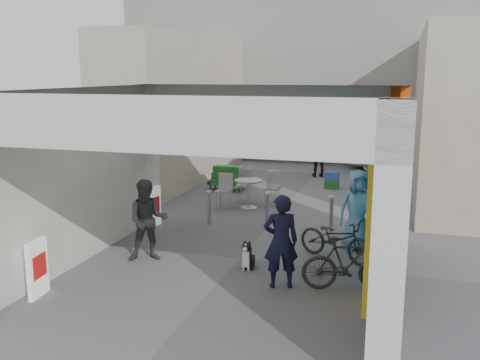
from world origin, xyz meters
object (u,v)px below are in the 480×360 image
(man_back_turned, at_px, (148,220))
(bicycle_front, at_px, (336,239))
(produce_stand, at_px, (227,181))
(man_with_dog, at_px, (281,241))
(man_elderly, at_px, (358,210))
(bicycle_rear, at_px, (348,264))
(cafe_set, at_px, (247,193))
(border_collie, at_px, (247,257))
(white_van, at_px, (402,154))
(man_crates, at_px, (319,153))

(man_back_turned, distance_m, bicycle_front, 3.86)
(produce_stand, bearing_deg, man_with_dog, -84.37)
(man_elderly, relative_size, bicycle_rear, 1.08)
(man_elderly, bearing_deg, bicycle_front, -134.99)
(produce_stand, bearing_deg, cafe_set, -75.39)
(man_back_turned, xyz_separation_m, man_elderly, (4.01, 1.97, 0.03))
(man_back_turned, bearing_deg, cafe_set, 57.63)
(cafe_set, height_order, border_collie, cafe_set)
(bicycle_rear, relative_size, white_van, 0.40)
(border_collie, distance_m, white_van, 12.37)
(man_back_turned, bearing_deg, white_van, 42.88)
(border_collie, relative_size, man_crates, 0.34)
(cafe_set, xyz_separation_m, man_with_dog, (2.25, -5.62, 0.50))
(man_crates, bearing_deg, man_elderly, 83.99)
(cafe_set, relative_size, bicycle_rear, 1.00)
(cafe_set, relative_size, man_with_dog, 0.96)
(border_collie, xyz_separation_m, man_elderly, (1.93, 1.88, 0.64))
(produce_stand, distance_m, bicycle_front, 7.05)
(man_with_dog, bearing_deg, border_collie, -59.91)
(man_crates, bearing_deg, produce_stand, 30.63)
(bicycle_front, bearing_deg, man_with_dog, 179.51)
(man_crates, bearing_deg, border_collie, 70.25)
(produce_stand, relative_size, man_elderly, 0.67)
(man_with_dog, bearing_deg, cafe_set, -88.02)
(produce_stand, xyz_separation_m, white_van, (5.46, 5.33, 0.38))
(man_elderly, relative_size, white_van, 0.44)
(cafe_set, height_order, man_crates, man_crates)
(produce_stand, bearing_deg, man_elderly, -65.93)
(man_elderly, height_order, man_crates, man_crates)
(bicycle_front, bearing_deg, man_crates, 34.64)
(cafe_set, xyz_separation_m, man_elderly, (3.37, -3.05, 0.53))
(produce_stand, relative_size, man_with_dog, 0.69)
(border_collie, bearing_deg, bicycle_front, 24.60)
(cafe_set, relative_size, man_crates, 0.92)
(border_collie, height_order, man_back_turned, man_back_turned)
(produce_stand, height_order, bicycle_rear, bicycle_rear)
(cafe_set, xyz_separation_m, border_collie, (1.44, -4.93, -0.11))
(cafe_set, distance_m, border_collie, 5.14)
(man_crates, distance_m, bicycle_front, 8.95)
(man_back_turned, bearing_deg, produce_stand, 69.52)
(man_back_turned, relative_size, bicycle_front, 0.99)
(bicycle_front, relative_size, white_van, 0.42)
(man_back_turned, relative_size, bicycle_rear, 1.04)
(man_with_dog, relative_size, man_crates, 0.96)
(border_collie, relative_size, man_elderly, 0.34)
(man_crates, bearing_deg, bicycle_rear, 81.06)
(man_back_turned, height_order, man_elderly, man_elderly)
(bicycle_front, bearing_deg, man_elderly, 1.82)
(man_with_dog, bearing_deg, produce_stand, -84.87)
(bicycle_rear, bearing_deg, white_van, -17.99)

